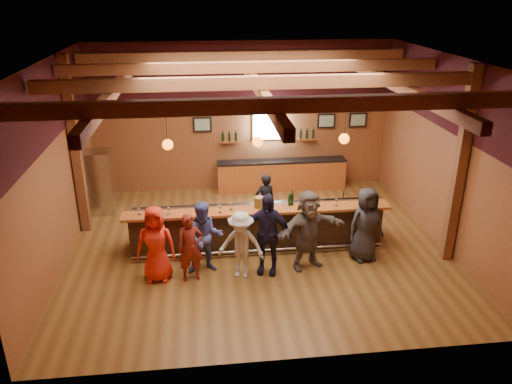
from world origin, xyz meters
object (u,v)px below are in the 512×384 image
(customer_dark, at_px, (366,224))
(bottle_a, at_px, (292,199))
(customer_denim, at_px, (205,238))
(stainless_fridge, at_px, (100,182))
(ice_bucket, at_px, (259,202))
(customer_redvest, at_px, (190,248))
(bar_counter, at_px, (257,226))
(customer_white, at_px, (241,245))
(bartender, at_px, (265,202))
(customer_navy, at_px, (267,234))
(customer_orange, at_px, (156,244))
(customer_brown, at_px, (308,230))
(back_bar_cabinet, at_px, (281,175))

(customer_dark, height_order, bottle_a, customer_dark)
(customer_denim, xyz_separation_m, customer_dark, (3.68, 0.12, 0.05))
(stainless_fridge, relative_size, ice_bucket, 7.01)
(customer_denim, xyz_separation_m, bottle_a, (2.09, 0.91, 0.42))
(stainless_fridge, height_order, bottle_a, stainless_fridge)
(customer_redvest, bearing_deg, customer_denim, 33.80)
(bar_counter, distance_m, customer_denim, 1.71)
(customer_white, xyz_separation_m, bartender, (0.83, 2.29, -0.02))
(customer_navy, bearing_deg, bar_counter, 111.21)
(customer_orange, relative_size, bottle_a, 4.58)
(bar_counter, xyz_separation_m, bartender, (0.31, 0.90, 0.24))
(customer_orange, bearing_deg, customer_redvest, -1.18)
(customer_redvest, height_order, bartender, customer_redvest)
(bottle_a, bearing_deg, bar_counter, 168.10)
(customer_white, relative_size, customer_navy, 0.82)
(customer_dark, bearing_deg, customer_brown, 176.28)
(back_bar_cabinet, xyz_separation_m, customer_white, (-1.70, -4.96, 0.30))
(bar_counter, height_order, bottle_a, bottle_a)
(bottle_a, bearing_deg, customer_brown, -78.72)
(stainless_fridge, relative_size, bottle_a, 4.81)
(customer_orange, xyz_separation_m, ice_bucket, (2.35, 1.08, 0.38))
(ice_bucket, xyz_separation_m, bottle_a, (0.79, 0.04, 0.02))
(back_bar_cabinet, xyz_separation_m, customer_navy, (-1.12, -4.84, 0.47))
(back_bar_cabinet, xyz_separation_m, customer_orange, (-3.52, -4.86, 0.38))
(customer_dark, relative_size, bottle_a, 4.74)
(back_bar_cabinet, xyz_separation_m, stainless_fridge, (-5.30, -1.12, 0.42))
(customer_redvest, relative_size, bartender, 1.01)
(customer_brown, height_order, bottle_a, customer_brown)
(customer_redvest, height_order, customer_white, customer_white)
(customer_orange, height_order, customer_brown, customer_brown)
(customer_brown, relative_size, ice_bucket, 7.21)
(back_bar_cabinet, distance_m, stainless_fridge, 5.43)
(customer_redvest, distance_m, ice_bucket, 2.06)
(customer_white, distance_m, bottle_a, 1.87)
(customer_navy, xyz_separation_m, customer_dark, (2.34, 0.32, -0.06))
(customer_brown, relative_size, customer_dark, 1.05)
(customer_brown, height_order, customer_dark, customer_brown)
(customer_white, bearing_deg, bartender, 87.56)
(customer_redvest, distance_m, bottle_a, 2.74)
(customer_orange, distance_m, ice_bucket, 2.61)
(customer_orange, distance_m, customer_white, 1.82)
(customer_denim, distance_m, customer_dark, 3.68)
(customer_navy, height_order, customer_brown, customer_navy)
(back_bar_cabinet, bearing_deg, customer_denim, -117.99)
(back_bar_cabinet, distance_m, customer_navy, 4.99)
(stainless_fridge, height_order, customer_brown, customer_brown)
(customer_white, bearing_deg, bar_counter, 86.92)
(customer_navy, distance_m, ice_bucket, 1.10)
(customer_brown, height_order, bartender, customer_brown)
(customer_brown, bearing_deg, customer_navy, 168.07)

